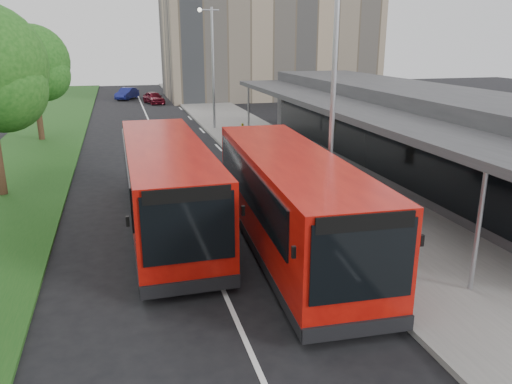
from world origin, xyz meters
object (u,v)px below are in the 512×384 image
Objects in this scene: litter_bin at (284,163)px; car_near at (154,98)px; lamp_post_near at (331,87)px; bus_main at (290,202)px; bollard at (243,130)px; tree_far at (33,67)px; car_far at (127,94)px; bus_second at (167,186)px; lamp_post_far at (212,61)px.

car_near is (-3.89, 29.07, 0.04)m from litter_bin.
litter_bin is at bearing 82.14° from lamp_post_near.
bus_main reaches higher than bollard.
tree_far is 1.92× the size of car_far.
bus_second is at bearing -70.60° from tree_far.
bus_main is 8.83m from litter_bin.
lamp_post_near is at bearing -90.00° from lamp_post_far.
tree_far is 22.96m from car_far.
litter_bin is (5.99, 5.66, -0.94)m from bus_second.
car_near is 0.95× the size of car_far.
bus_main is (-1.64, -1.10, -3.21)m from lamp_post_near.
bus_second is 8.29m from litter_bin.
car_far reaches higher than bollard.
car_far is (-5.35, 40.92, -4.12)m from lamp_post_near.
lamp_post_near is at bearing 36.73° from bus_main.
bus_second is (-4.99, -18.39, -3.22)m from lamp_post_far.
bus_second is 34.80m from car_near.
lamp_post_near is 2.31× the size of car_near.
car_near is (-2.89, 36.34, -4.13)m from lamp_post_near.
lamp_post_far is 0.76× the size of bus_main.
bus_main reaches higher than bus_second.
car_near is 5.20m from car_far.
lamp_post_near reaches higher than car_near.
tree_far is 0.88× the size of lamp_post_near.
car_near is at bearing -36.92° from car_far.
litter_bin is at bearing 43.14° from bus_second.
bus_main is (9.49, -20.15, -3.03)m from tree_far.
tree_far is at bearing -175.13° from lamp_post_far.
tree_far is 2.02× the size of car_near.
lamp_post_far is 9.89× the size of litter_bin.
bus_main is at bearing -146.16° from lamp_post_near.
lamp_post_far is 2.31× the size of car_near.
lamp_post_near is at bearing -99.76° from car_near.
tree_far is 18.74m from bus_second.
car_far is at bearing 75.19° from tree_far.
tree_far is at bearing 167.04° from bollard.
lamp_post_near is 2.19× the size of car_far.
tree_far is 22.48m from bus_main.
tree_far reaches higher than litter_bin.
bus_main is at bearing -39.28° from bus_second.
lamp_post_far is 2.19× the size of car_far.
car_near is at bearing 64.51° from tree_far.
lamp_post_near is at bearing -94.17° from bollard.
lamp_post_near is 41.47m from car_far.
tree_far reaches higher than bus_second.
lamp_post_far is 5.73m from bollard.
bus_second is 12.76× the size of litter_bin.
tree_far is at bearing 109.18° from bus_second.
lamp_post_near is at bearing -57.67° from car_far.
lamp_post_near reaches higher than bus_second.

